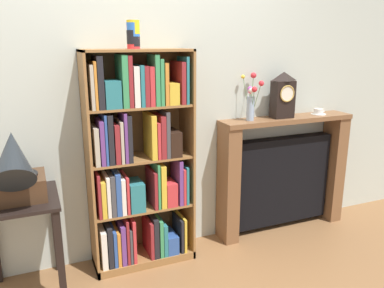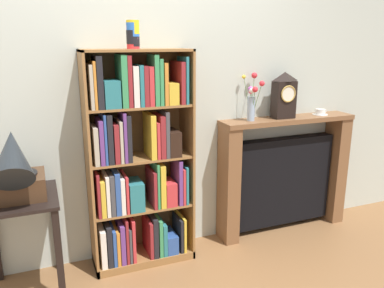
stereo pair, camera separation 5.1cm
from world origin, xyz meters
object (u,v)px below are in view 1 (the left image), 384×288
cup_stack (133,35)px  mantel_clock (283,95)px  teacup_with_saucer (319,112)px  side_table_left (22,224)px  bookshelf (138,167)px  fireplace_mantel (282,175)px  flower_vase (251,99)px  gramophone (15,170)px

cup_stack → mantel_clock: size_ratio=0.48×
teacup_with_saucer → side_table_left: bearing=-176.7°
cup_stack → bookshelf: bearing=77.3°
side_table_left → fireplace_mantel: bearing=4.4°
cup_stack → flower_vase: 1.09m
side_table_left → teacup_with_saucer: 2.54m
mantel_clock → side_table_left: bearing=-176.1°
bookshelf → gramophone: bookshelf is taller
gramophone → mantel_clock: mantel_clock is taller
fireplace_mantel → cup_stack: bearing=-176.2°
bookshelf → gramophone: bearing=-167.8°
side_table_left → fireplace_mantel: size_ratio=0.56×
bookshelf → fireplace_mantel: size_ratio=1.31×
mantel_clock → flower_vase: bearing=-179.4°
side_table_left → flower_vase: 1.92m
bookshelf → flower_vase: bearing=2.2°
gramophone → teacup_with_saucer: size_ratio=3.92×
bookshelf → fireplace_mantel: bearing=2.8°
bookshelf → side_table_left: 0.86m
fireplace_mantel → flower_vase: 0.79m
cup_stack → mantel_clock: (1.28, 0.07, -0.48)m
bookshelf → fireplace_mantel: (1.34, 0.06, -0.26)m
mantel_clock → teacup_with_saucer: size_ratio=2.86×
gramophone → mantel_clock: size_ratio=1.37×
gramophone → mantel_clock: 2.12m
gramophone → teacup_with_saucer: (2.48, 0.22, 0.15)m
cup_stack → teacup_with_saucer: size_ratio=1.38×
fireplace_mantel → flower_vase: bearing=-175.9°
flower_vase → gramophone: bearing=-173.2°
bookshelf → flower_vase: 1.06m
cup_stack → fireplace_mantel: (1.34, 0.09, -1.20)m
side_table_left → mantel_clock: (2.09, 0.14, 0.72)m
cup_stack → flower_vase: cup_stack is taller
bookshelf → gramophone: (-0.81, -0.18, 0.14)m
fireplace_mantel → mantel_clock: size_ratio=3.20×
teacup_with_saucer → mantel_clock: bearing=-179.6°
bookshelf → flower_vase: (0.97, 0.04, 0.44)m
side_table_left → flower_vase: bearing=4.4°
cup_stack → fireplace_mantel: 1.80m
bookshelf → teacup_with_saucer: bookshelf is taller
side_table_left → cup_stack: bearing=5.4°
side_table_left → flower_vase: flower_vase is taller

